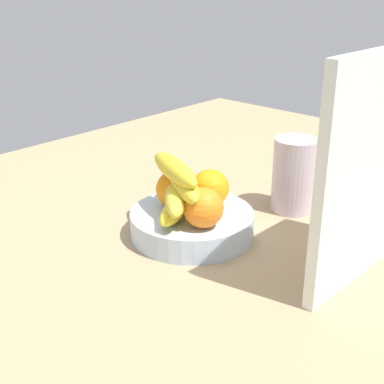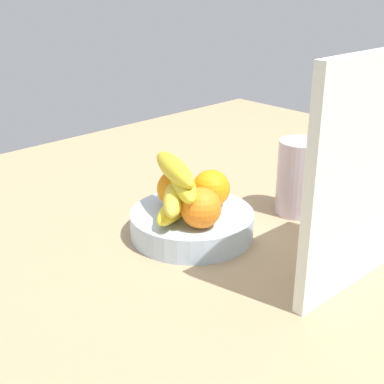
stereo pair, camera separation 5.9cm
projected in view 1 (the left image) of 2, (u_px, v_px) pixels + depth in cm
name	position (u px, v px, depth cm)	size (l,w,h in cm)	color
ground_plane	(200.00, 240.00, 101.26)	(180.00, 140.00, 3.00)	tan
fruit_bowl	(192.00, 223.00, 99.03)	(22.88, 22.88, 4.67)	#AFC4D9
orange_front_left	(209.00, 188.00, 99.58)	(7.11, 7.11, 7.11)	orange
orange_front_right	(175.00, 189.00, 98.96)	(7.11, 7.11, 7.11)	orange
orange_center	(203.00, 208.00, 91.33)	(7.11, 7.11, 7.11)	orange
banana_bunch	(178.00, 188.00, 94.83)	(17.24, 18.40, 10.60)	yellow
cutting_board	(368.00, 170.00, 80.21)	(28.00, 1.80, 36.00)	white
thermos_tumbler	(294.00, 175.00, 107.62)	(8.79, 8.79, 15.15)	#BEADBC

